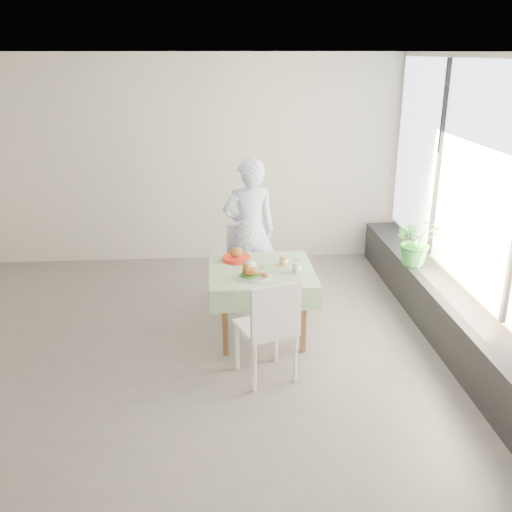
{
  "coord_description": "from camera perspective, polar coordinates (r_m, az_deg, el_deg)",
  "views": [
    {
      "loc": [
        0.47,
        -5.25,
        2.81
      ],
      "look_at": [
        0.85,
        0.12,
        0.86
      ],
      "focal_mm": 40.0,
      "sensor_mm": 36.0,
      "label": 1
    }
  ],
  "objects": [
    {
      "name": "main_dish",
      "position": [
        5.49,
        -0.39,
        -1.61
      ],
      "size": [
        0.34,
        0.34,
        0.17
      ],
      "color": "white",
      "rests_on": "cafe_table"
    },
    {
      "name": "wall_back",
      "position": [
        7.89,
        -7.55,
        9.4
      ],
      "size": [
        6.0,
        0.02,
        2.8
      ],
      "primitive_type": "cube",
      "color": "beige",
      "rests_on": "ground"
    },
    {
      "name": "cafe_table",
      "position": [
        5.83,
        0.53,
        -3.89
      ],
      "size": [
        1.05,
        1.05,
        0.74
      ],
      "color": "brown",
      "rests_on": "ground"
    },
    {
      "name": "chair_near",
      "position": [
        5.18,
        1.05,
        -9.11
      ],
      "size": [
        0.59,
        0.59,
        0.97
      ],
      "color": "white",
      "rests_on": "ground"
    },
    {
      "name": "juice_cup_lemonade",
      "position": [
        5.62,
        4.09,
        -1.07
      ],
      "size": [
        0.1,
        0.1,
        0.27
      ],
      "color": "white",
      "rests_on": "cafe_table"
    },
    {
      "name": "potted_plant",
      "position": [
        6.69,
        15.75,
        1.47
      ],
      "size": [
        0.56,
        0.5,
        0.57
      ],
      "primitive_type": "imported",
      "rotation": [
        0.0,
        0.0,
        0.13
      ],
      "color": "#2C8440",
      "rests_on": "window_ledge"
    },
    {
      "name": "diner",
      "position": [
        6.55,
        -0.67,
        2.47
      ],
      "size": [
        0.68,
        0.51,
        1.7
      ],
      "primitive_type": "imported",
      "rotation": [
        0.0,
        0.0,
        3.32
      ],
      "color": "#98B3F4",
      "rests_on": "ground"
    },
    {
      "name": "floor",
      "position": [
        5.97,
        -8.2,
        -8.41
      ],
      "size": [
        6.0,
        6.0,
        0.0
      ],
      "primitive_type": "plane",
      "color": "#5C5957",
      "rests_on": "ground"
    },
    {
      "name": "wall_front",
      "position": [
        3.13,
        -12.34,
        -7.39
      ],
      "size": [
        6.0,
        0.02,
        2.8
      ],
      "primitive_type": "cube",
      "color": "beige",
      "rests_on": "ground"
    },
    {
      "name": "wall_right",
      "position": [
        6.0,
        21.07,
        4.94
      ],
      "size": [
        0.02,
        5.0,
        2.8
      ],
      "primitive_type": "cube",
      "color": "beige",
      "rests_on": "ground"
    },
    {
      "name": "window_pane",
      "position": [
        5.93,
        21.11,
        7.27
      ],
      "size": [
        0.01,
        4.8,
        2.18
      ],
      "primitive_type": "cube",
      "color": "#D1E0F9",
      "rests_on": "ground"
    },
    {
      "name": "ceiling",
      "position": [
        5.27,
        -9.76,
        19.5
      ],
      "size": [
        6.0,
        6.0,
        0.0
      ],
      "primitive_type": "plane",
      "rotation": [
        3.14,
        0.0,
        0.0
      ],
      "color": "white",
      "rests_on": "ground"
    },
    {
      "name": "juice_cup_orange",
      "position": [
        5.8,
        2.78,
        -0.39
      ],
      "size": [
        0.09,
        0.09,
        0.26
      ],
      "color": "white",
      "rests_on": "cafe_table"
    },
    {
      "name": "second_dish",
      "position": [
        5.95,
        -1.95,
        -0.06
      ],
      "size": [
        0.3,
        0.3,
        0.14
      ],
      "color": "red",
      "rests_on": "cafe_table"
    },
    {
      "name": "window_ledge",
      "position": [
        6.29,
        18.13,
        -5.2
      ],
      "size": [
        0.4,
        4.8,
        0.5
      ],
      "primitive_type": "cube",
      "color": "black",
      "rests_on": "ground"
    },
    {
      "name": "chair_far",
      "position": [
        6.65,
        -1.07,
        -2.52
      ],
      "size": [
        0.44,
        0.44,
        0.91
      ],
      "color": "white",
      "rests_on": "ground"
    }
  ]
}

